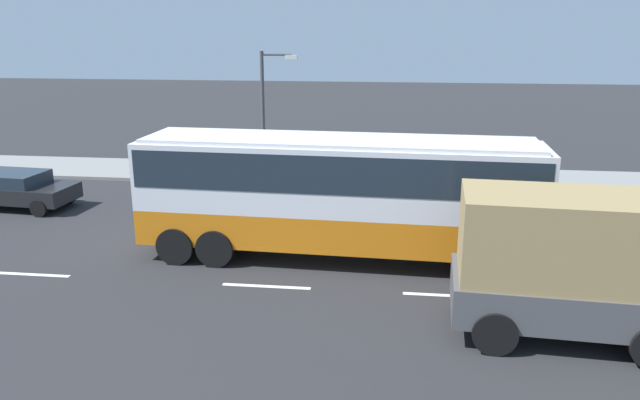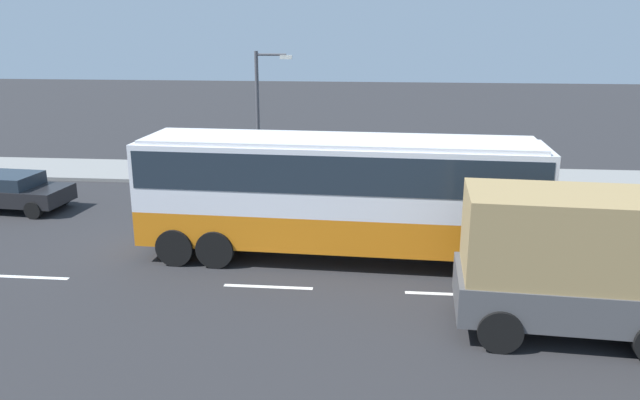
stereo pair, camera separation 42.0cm
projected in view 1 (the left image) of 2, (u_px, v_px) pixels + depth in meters
The scene contains 7 objects.
ground_plane at pixel (386, 256), 18.59m from camera, with size 120.00×120.00×0.00m, color #28282B.
sidewalk_curb at pixel (390, 177), 28.08m from camera, with size 80.00×4.00×0.15m, color gray.
lane_centreline at pixel (351, 291), 16.16m from camera, with size 30.86×0.16×0.01m.
coach_bus at pixel (338, 186), 17.80m from camera, with size 11.70×3.04×3.64m.
car_black_sedan at pixel (13, 188), 23.40m from camera, with size 4.74×2.31×1.38m.
pedestrian_near_curb at pixel (483, 158), 27.30m from camera, with size 0.32×0.32×1.60m.
street_lamp at pixel (267, 106), 26.49m from camera, with size 1.61×0.24×5.55m.
Camera 1 is at (0.13, -17.53, 6.72)m, focal length 34.47 mm.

